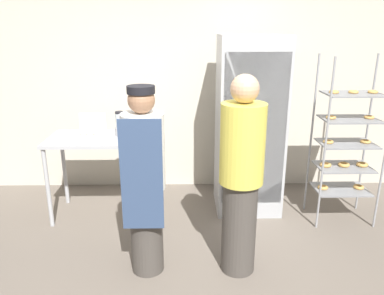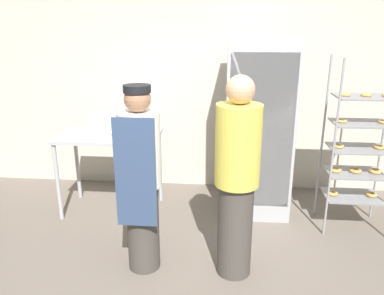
# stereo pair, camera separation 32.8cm
# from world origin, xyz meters

# --- Properties ---
(back_wall) EXTENTS (6.40, 0.12, 2.85)m
(back_wall) POSITION_xyz_m (0.00, 2.25, 1.42)
(back_wall) COLOR beige
(back_wall) RESTS_ON ground_plane
(refrigerator) EXTENTS (0.70, 0.68, 1.93)m
(refrigerator) POSITION_xyz_m (0.62, 1.55, 0.97)
(refrigerator) COLOR #ADAFB5
(refrigerator) RESTS_ON ground_plane
(baking_rack) EXTENTS (0.63, 0.44, 1.75)m
(baking_rack) POSITION_xyz_m (1.58, 1.24, 0.85)
(baking_rack) COLOR #93969B
(baking_rack) RESTS_ON ground_plane
(prep_counter) EXTENTS (1.09, 0.63, 0.89)m
(prep_counter) POSITION_xyz_m (-1.00, 1.39, 0.78)
(prep_counter) COLOR #ADAFB5
(prep_counter) RESTS_ON ground_plane
(donut_box) EXTENTS (0.28, 0.21, 0.25)m
(donut_box) POSITION_xyz_m (-1.07, 1.36, 0.94)
(donut_box) COLOR white
(donut_box) RESTS_ON prep_counter
(blender_pitcher) EXTENTS (0.11, 0.11, 0.26)m
(blender_pitcher) POSITION_xyz_m (-0.78, 1.45, 1.01)
(blender_pitcher) COLOR #99999E
(blender_pitcher) RESTS_ON prep_counter
(person_baker) EXTENTS (0.34, 0.35, 1.59)m
(person_baker) POSITION_xyz_m (-0.42, 0.35, 0.83)
(person_baker) COLOR #47423D
(person_baker) RESTS_ON ground_plane
(person_customer) EXTENTS (0.36, 0.36, 1.68)m
(person_customer) POSITION_xyz_m (0.36, 0.35, 0.86)
(person_customer) COLOR #47423D
(person_customer) RESTS_ON ground_plane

